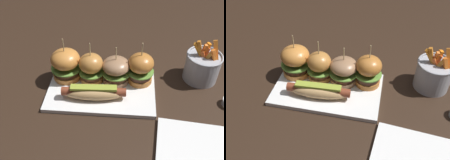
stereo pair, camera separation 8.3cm
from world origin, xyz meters
The scene contains 8 objects.
ground_plane centered at (0.00, 0.00, 0.00)m, with size 3.00×3.00×0.00m, color black.
platter_main centered at (0.00, 0.00, 0.01)m, with size 0.34×0.21×0.01m, color white.
hot_dog centered at (-0.02, -0.04, 0.04)m, with size 0.20×0.06×0.05m.
slider_far_left centered at (-0.12, 0.05, 0.07)m, with size 0.10×0.10×0.15m.
slider_center_left centered at (-0.04, 0.04, 0.07)m, with size 0.08×0.08×0.15m.
slider_center_right centered at (0.04, 0.04, 0.06)m, with size 0.09×0.09×0.13m.
slider_far_right centered at (0.12, 0.05, 0.07)m, with size 0.09×0.09×0.15m.
fries_bucket centered at (0.33, 0.10, 0.05)m, with size 0.12×0.12×0.15m.
Camera 2 is at (0.17, -0.61, 0.60)m, focal length 42.63 mm.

